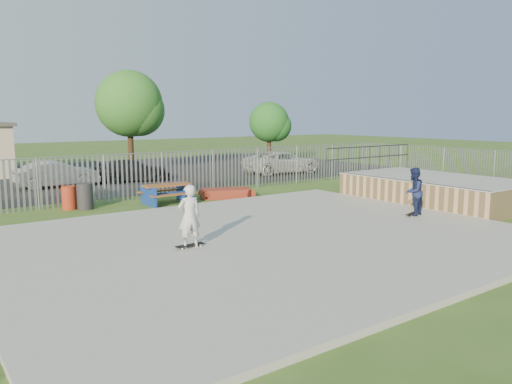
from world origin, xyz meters
TOP-DOWN VIEW (x-y plane):
  - ground at (0.00, 0.00)m, footprint 120.00×120.00m
  - concrete_slab at (0.00, 0.00)m, footprint 15.00×12.00m
  - quarter_pipe at (9.50, 1.04)m, footprint 5.50×7.05m
  - fence at (1.00, 4.59)m, footprint 26.04×16.02m
  - picnic_table at (0.40, 7.31)m, footprint 1.97×1.63m
  - funbox at (3.22, 7.20)m, footprint 2.24×1.70m
  - trash_bin_red at (-3.21, 8.45)m, footprint 0.55×0.55m
  - trash_bin_grey at (-2.70, 8.12)m, footprint 0.61×0.61m
  - parking_lot at (0.00, 19.00)m, footprint 40.00×18.00m
  - car_silver at (-2.03, 14.88)m, footprint 4.07×1.52m
  - car_dark at (1.93, 14.80)m, footprint 4.35×2.28m
  - car_white at (11.04, 13.04)m, footprint 5.16×2.70m
  - tree_mid at (3.61, 19.14)m, footprint 4.16×4.16m
  - tree_right at (14.37, 18.78)m, footprint 2.99×2.99m
  - skateboard_a at (5.99, -0.55)m, footprint 0.82×0.40m
  - skateboard_b at (-2.38, 0.20)m, footprint 0.81×0.22m
  - skater_navy at (5.99, -0.55)m, footprint 0.95×0.83m
  - skater_white at (-2.38, 0.20)m, footprint 0.67×0.49m

SIDE VIEW (x-z plane):
  - ground at x=0.00m, z-range 0.00..0.00m
  - parking_lot at x=0.00m, z-range 0.00..0.02m
  - concrete_slab at x=0.00m, z-range 0.00..0.15m
  - skateboard_a at x=5.99m, z-range 0.15..0.23m
  - skateboard_b at x=-2.38m, z-range 0.15..0.23m
  - funbox at x=3.22m, z-range 0.00..0.40m
  - picnic_table at x=0.40m, z-range 0.01..0.83m
  - trash_bin_red at x=-3.21m, z-range 0.00..0.91m
  - trash_bin_grey at x=-2.70m, z-range 0.00..1.01m
  - quarter_pipe at x=9.50m, z-range -0.54..1.65m
  - car_dark at x=1.93m, z-range 0.02..1.22m
  - car_silver at x=-2.03m, z-range 0.02..1.35m
  - car_white at x=11.04m, z-range 0.02..1.41m
  - skater_navy at x=5.99m, z-range 0.15..1.83m
  - skater_white at x=-2.38m, z-range 0.15..1.83m
  - fence at x=1.00m, z-range 0.00..2.00m
  - tree_right at x=14.37m, z-range 0.79..5.41m
  - tree_mid at x=3.61m, z-range 1.11..7.52m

